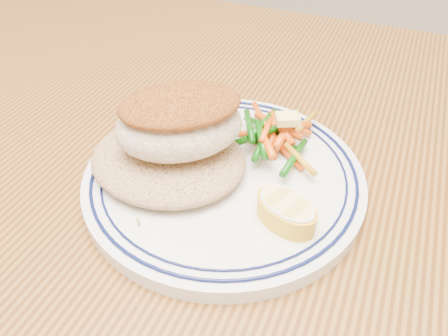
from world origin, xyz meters
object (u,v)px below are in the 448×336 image
plate (224,177)px  dining_table (236,251)px  lemon_wedge (286,210)px  vegetable_pile (275,135)px  rice_pilaf (168,156)px  fish_fillet (180,121)px

plate → dining_table: bearing=9.5°
dining_table → lemon_wedge: bearing=-34.2°
vegetable_pile → plate: bearing=-117.8°
rice_pilaf → vegetable_pile: size_ratio=1.34×
rice_pilaf → dining_table: bearing=14.3°
rice_pilaf → fish_fillet: (0.01, 0.01, 0.04)m
plate → fish_fillet: bearing=-171.1°
dining_table → plate: (-0.01, -0.00, 0.11)m
vegetable_pile → fish_fillet: bearing=-137.7°
rice_pilaf → lemon_wedge: size_ratio=2.19×
fish_fillet → lemon_wedge: 0.12m
lemon_wedge → vegetable_pile: bearing=113.2°
vegetable_pile → rice_pilaf: bearing=-138.5°
rice_pilaf → lemon_wedge: 0.12m
dining_table → rice_pilaf: 0.14m
fish_fillet → dining_table: bearing=9.1°
fish_fillet → lemon_wedge: (0.11, -0.03, -0.04)m
fish_fillet → lemon_wedge: size_ratio=2.08×
fish_fillet → plate: bearing=8.9°
plate → lemon_wedge: size_ratio=3.88×
rice_pilaf → lemon_wedge: bearing=-10.8°
plate → lemon_wedge: bearing=-27.7°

